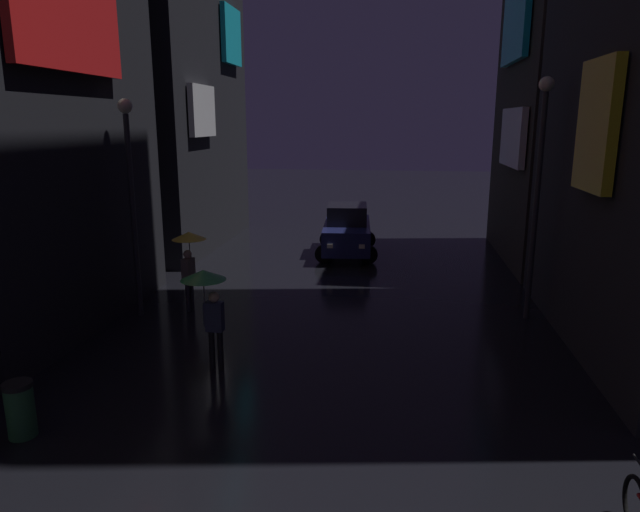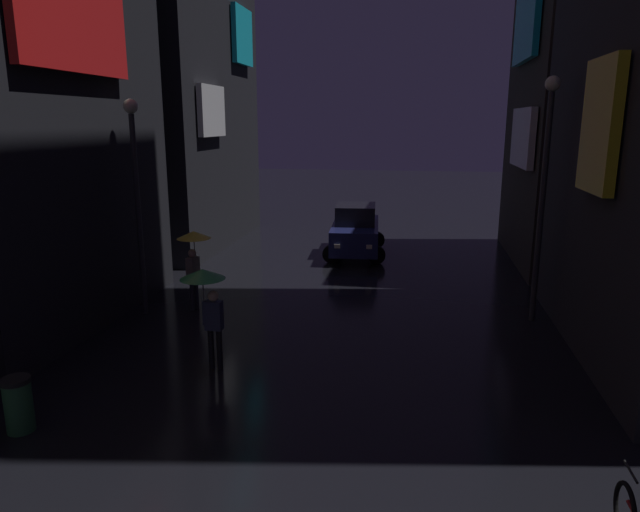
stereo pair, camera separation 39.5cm
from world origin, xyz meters
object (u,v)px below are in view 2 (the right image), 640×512
at_px(pedestrian_foreground_right_green, 206,291).
at_px(trash_bin, 18,404).
at_px(pedestrian_near_crossing_yellow, 194,248).
at_px(car_distant, 356,231).
at_px(streetlamp_right_far, 545,175).
at_px(streetlamp_left_far, 136,183).

xyz_separation_m(pedestrian_foreground_right_green, trash_bin, (-2.21, -2.83, -1.20)).
bearing_deg(trash_bin, pedestrian_near_crossing_yellow, 85.94).
height_order(pedestrian_foreground_right_green, car_distant, pedestrian_foreground_right_green).
distance_m(pedestrian_foreground_right_green, pedestrian_near_crossing_yellow, 4.08).
distance_m(streetlamp_right_far, streetlamp_left_far, 10.07).
xyz_separation_m(pedestrian_foreground_right_green, streetlamp_right_far, (7.09, 4.18, 2.04)).
distance_m(pedestrian_foreground_right_green, streetlamp_left_far, 4.56).
relative_size(pedestrian_near_crossing_yellow, streetlamp_right_far, 0.35).
bearing_deg(pedestrian_foreground_right_green, car_distant, 80.30).
bearing_deg(trash_bin, streetlamp_right_far, 36.98).
bearing_deg(pedestrian_near_crossing_yellow, streetlamp_right_far, 3.18).
bearing_deg(streetlamp_left_far, streetlamp_right_far, 6.55).
distance_m(pedestrian_foreground_right_green, car_distant, 10.93).
xyz_separation_m(pedestrian_near_crossing_yellow, trash_bin, (-0.46, -6.51, -1.20)).
xyz_separation_m(car_distant, trash_bin, (-4.04, -13.58, -0.46)).
relative_size(pedestrian_near_crossing_yellow, streetlamp_left_far, 0.39).
xyz_separation_m(pedestrian_foreground_right_green, pedestrian_near_crossing_yellow, (-1.75, 3.69, 0.00)).
height_order(streetlamp_right_far, streetlamp_left_far, streetlamp_right_far).
bearing_deg(streetlamp_right_far, streetlamp_left_far, -173.45).
bearing_deg(pedestrian_foreground_right_green, streetlamp_right_far, 30.50).
relative_size(pedestrian_near_crossing_yellow, trash_bin, 2.28).
distance_m(streetlamp_left_far, trash_bin, 6.60).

